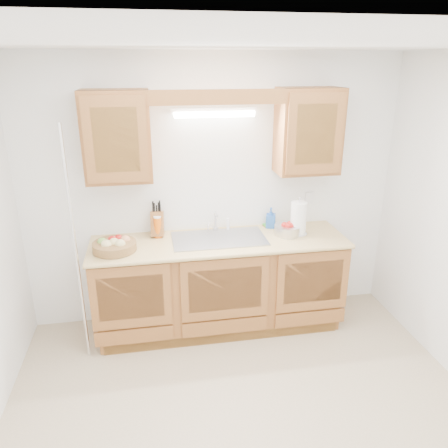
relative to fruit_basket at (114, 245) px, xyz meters
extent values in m
plane|color=tan|center=(0.91, -1.11, -0.95)|extent=(3.50, 3.50, 0.00)
plane|color=white|center=(0.91, -1.11, 1.55)|extent=(3.50, 3.50, 0.00)
cube|color=white|center=(0.91, 0.39, 0.30)|extent=(3.50, 0.02, 2.50)
cube|color=#9C5C2D|center=(0.91, 0.09, -0.51)|extent=(2.20, 0.60, 0.86)
cube|color=tan|center=(0.91, 0.08, -0.07)|extent=(2.30, 0.63, 0.04)
cube|color=#9C5C2D|center=(0.08, 0.23, 0.87)|extent=(0.55, 0.33, 0.75)
cube|color=#9C5C2D|center=(1.74, 0.23, 0.87)|extent=(0.55, 0.33, 0.75)
cube|color=#9C5C2D|center=(0.91, 0.08, 1.19)|extent=(2.20, 0.05, 0.12)
cylinder|color=white|center=(0.91, 0.29, 1.03)|extent=(0.70, 0.05, 0.05)
cube|color=white|center=(0.91, 0.32, 1.06)|extent=(0.76, 0.06, 0.05)
cube|color=#9E9EA3|center=(0.91, 0.10, -0.05)|extent=(0.84, 0.46, 0.01)
cube|color=#9E9EA3|center=(0.70, 0.10, -0.13)|extent=(0.39, 0.40, 0.16)
cube|color=#9E9EA3|center=(1.12, 0.10, -0.13)|extent=(0.39, 0.40, 0.16)
cylinder|color=silver|center=(0.91, 0.30, -0.03)|extent=(0.06, 0.06, 0.04)
cylinder|color=silver|center=(0.91, 0.30, 0.05)|extent=(0.02, 0.02, 0.16)
cylinder|color=silver|center=(0.91, 0.25, 0.14)|extent=(0.02, 0.12, 0.02)
cylinder|color=white|center=(1.03, 0.30, 0.01)|extent=(0.03, 0.03, 0.12)
cylinder|color=silver|center=(-0.29, -0.17, 0.05)|extent=(0.03, 0.03, 2.00)
cube|color=white|center=(1.86, 0.38, 0.20)|extent=(0.08, 0.01, 0.12)
cylinder|color=brown|center=(0.00, 0.00, -0.01)|extent=(0.41, 0.41, 0.07)
sphere|color=#D8C67F|center=(-0.06, -0.04, 0.02)|extent=(0.09, 0.09, 0.09)
sphere|color=#D8C67F|center=(0.05, -0.05, 0.02)|extent=(0.09, 0.09, 0.09)
sphere|color=tan|center=(0.09, 0.04, 0.02)|extent=(0.09, 0.09, 0.09)
sphere|color=#A91813|center=(-0.02, 0.06, 0.02)|extent=(0.08, 0.08, 0.08)
sphere|color=#72A53F|center=(-0.10, 0.03, 0.02)|extent=(0.08, 0.08, 0.08)
sphere|color=#D8C67F|center=(0.00, -0.01, 0.02)|extent=(0.09, 0.09, 0.09)
sphere|color=#A91813|center=(0.03, 0.09, 0.02)|extent=(0.08, 0.08, 0.08)
cube|color=#9C5C2D|center=(0.37, 0.29, 0.06)|extent=(0.13, 0.20, 0.25)
cylinder|color=black|center=(0.34, 0.27, 0.19)|extent=(0.02, 0.04, 0.09)
cylinder|color=black|center=(0.37, 0.27, 0.20)|extent=(0.02, 0.04, 0.09)
cylinder|color=black|center=(0.40, 0.27, 0.20)|extent=(0.02, 0.04, 0.09)
cylinder|color=black|center=(0.35, 0.31, 0.21)|extent=(0.02, 0.04, 0.09)
cylinder|color=black|center=(0.39, 0.31, 0.21)|extent=(0.02, 0.04, 0.09)
cylinder|color=black|center=(0.34, 0.34, 0.21)|extent=(0.02, 0.04, 0.09)
cylinder|color=black|center=(0.40, 0.34, 0.22)|extent=(0.02, 0.04, 0.09)
cylinder|color=orange|center=(0.37, 0.24, 0.04)|extent=(0.08, 0.08, 0.19)
cylinder|color=white|center=(0.37, 0.24, 0.14)|extent=(0.07, 0.07, 0.01)
imported|color=#2358B1|center=(1.45, 0.30, 0.05)|extent=(0.11, 0.11, 0.20)
cube|color=#CC333F|center=(1.45, 0.33, -0.05)|extent=(0.13, 0.10, 0.01)
cube|color=green|center=(1.45, 0.33, -0.04)|extent=(0.13, 0.10, 0.02)
cylinder|color=silver|center=(1.65, 0.08, -0.05)|extent=(0.18, 0.18, 0.01)
cylinder|color=silver|center=(1.65, 0.08, 0.13)|extent=(0.02, 0.02, 0.36)
cylinder|color=white|center=(1.65, 0.08, 0.11)|extent=(0.17, 0.17, 0.30)
sphere|color=silver|center=(1.65, 0.08, 0.30)|extent=(0.02, 0.02, 0.02)
cylinder|color=silver|center=(1.55, 0.09, 0.00)|extent=(0.25, 0.25, 0.09)
sphere|color=#A91813|center=(1.53, 0.09, 0.04)|extent=(0.07, 0.07, 0.07)
sphere|color=#A91813|center=(1.58, 0.11, 0.04)|extent=(0.07, 0.07, 0.07)
sphere|color=#A91813|center=(1.55, 0.06, 0.04)|extent=(0.07, 0.07, 0.07)
sphere|color=#A91813|center=(1.59, 0.07, 0.04)|extent=(0.07, 0.07, 0.07)
camera|label=1|loc=(0.32, -3.50, 1.46)|focal=35.00mm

